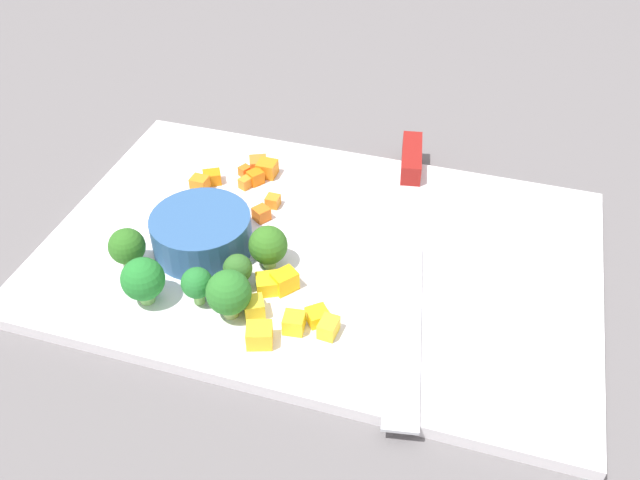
# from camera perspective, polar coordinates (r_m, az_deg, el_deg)

# --- Properties ---
(ground_plane) EXTENTS (4.00, 4.00, 0.00)m
(ground_plane) POSITION_cam_1_polar(r_m,az_deg,el_deg) (0.64, -0.00, -1.50)
(ground_plane) COLOR #625F60
(cutting_board) EXTENTS (0.50, 0.33, 0.01)m
(cutting_board) POSITION_cam_1_polar(r_m,az_deg,el_deg) (0.63, -0.00, -1.10)
(cutting_board) COLOR white
(cutting_board) RESTS_ON ground_plane
(prep_bowl) EXTENTS (0.09, 0.09, 0.04)m
(prep_bowl) POSITION_cam_1_polar(r_m,az_deg,el_deg) (0.63, -9.81, 0.57)
(prep_bowl) COLOR #2F578D
(prep_bowl) RESTS_ON cutting_board
(chef_knife) EXTENTS (0.09, 0.37, 0.02)m
(chef_knife) POSITION_cam_1_polar(r_m,az_deg,el_deg) (0.67, 7.45, 2.86)
(chef_knife) COLOR silver
(chef_knife) RESTS_ON cutting_board
(carrot_dice_0) EXTENTS (0.01, 0.01, 0.01)m
(carrot_dice_0) POSITION_cam_1_polar(r_m,az_deg,el_deg) (0.70, -6.23, 4.75)
(carrot_dice_0) COLOR orange
(carrot_dice_0) RESTS_ON cutting_board
(carrot_dice_1) EXTENTS (0.02, 0.02, 0.01)m
(carrot_dice_1) POSITION_cam_1_polar(r_m,az_deg,el_deg) (0.66, -4.90, 2.19)
(carrot_dice_1) COLOR orange
(carrot_dice_1) RESTS_ON cutting_board
(carrot_dice_2) EXTENTS (0.01, 0.01, 0.01)m
(carrot_dice_2) POSITION_cam_1_polar(r_m,az_deg,el_deg) (0.72, -6.28, 5.74)
(carrot_dice_2) COLOR orange
(carrot_dice_2) RESTS_ON cutting_board
(carrot_dice_3) EXTENTS (0.02, 0.02, 0.01)m
(carrot_dice_3) POSITION_cam_1_polar(r_m,az_deg,el_deg) (0.73, -5.15, 6.25)
(carrot_dice_3) COLOR orange
(carrot_dice_3) RESTS_ON cutting_board
(carrot_dice_4) EXTENTS (0.01, 0.01, 0.01)m
(carrot_dice_4) POSITION_cam_1_polar(r_m,az_deg,el_deg) (0.68, -7.79, 3.18)
(carrot_dice_4) COLOR orange
(carrot_dice_4) RESTS_ON cutting_board
(carrot_dice_5) EXTENTS (0.01, 0.01, 0.01)m
(carrot_dice_5) POSITION_cam_1_polar(r_m,az_deg,el_deg) (0.68, -3.95, 3.24)
(carrot_dice_5) COLOR orange
(carrot_dice_5) RESTS_ON cutting_board
(carrot_dice_6) EXTENTS (0.02, 0.02, 0.01)m
(carrot_dice_6) POSITION_cam_1_polar(r_m,az_deg,el_deg) (0.72, -8.97, 5.17)
(carrot_dice_6) COLOR orange
(carrot_dice_6) RESTS_ON cutting_board
(carrot_dice_7) EXTENTS (0.02, 0.02, 0.02)m
(carrot_dice_7) POSITION_cam_1_polar(r_m,az_deg,el_deg) (0.70, -9.97, 4.60)
(carrot_dice_7) COLOR orange
(carrot_dice_7) RESTS_ON cutting_board
(carrot_dice_8) EXTENTS (0.02, 0.02, 0.01)m
(carrot_dice_8) POSITION_cam_1_polar(r_m,az_deg,el_deg) (0.71, -5.39, 5.21)
(carrot_dice_8) COLOR orange
(carrot_dice_8) RESTS_ON cutting_board
(carrot_dice_9) EXTENTS (0.02, 0.02, 0.02)m
(carrot_dice_9) POSITION_cam_1_polar(r_m,az_deg,el_deg) (0.72, -4.42, 5.94)
(carrot_dice_9) COLOR orange
(carrot_dice_9) RESTS_ON cutting_board
(pepper_dice_0) EXTENTS (0.03, 0.03, 0.01)m
(pepper_dice_0) POSITION_cam_1_polar(r_m,az_deg,el_deg) (0.59, -4.40, -3.68)
(pepper_dice_0) COLOR yellow
(pepper_dice_0) RESTS_ON cutting_board
(pepper_dice_1) EXTENTS (0.02, 0.02, 0.01)m
(pepper_dice_1) POSITION_cam_1_polar(r_m,az_deg,el_deg) (0.55, 0.71, -7.29)
(pepper_dice_1) COLOR yellow
(pepper_dice_1) RESTS_ON cutting_board
(pepper_dice_2) EXTENTS (0.03, 0.02, 0.02)m
(pepper_dice_2) POSITION_cam_1_polar(r_m,az_deg,el_deg) (0.55, -5.06, -7.90)
(pepper_dice_2) COLOR yellow
(pepper_dice_2) RESTS_ON cutting_board
(pepper_dice_3) EXTENTS (0.02, 0.02, 0.02)m
(pepper_dice_3) POSITION_cam_1_polar(r_m,az_deg,el_deg) (0.55, -2.18, -6.90)
(pepper_dice_3) COLOR yellow
(pepper_dice_3) RESTS_ON cutting_board
(pepper_dice_4) EXTENTS (0.02, 0.03, 0.02)m
(pepper_dice_4) POSITION_cam_1_polar(r_m,az_deg,el_deg) (0.59, -2.95, -3.43)
(pepper_dice_4) COLOR yellow
(pepper_dice_4) RESTS_ON cutting_board
(pepper_dice_5) EXTENTS (0.02, 0.02, 0.02)m
(pepper_dice_5) POSITION_cam_1_polar(r_m,az_deg,el_deg) (0.57, -5.51, -5.63)
(pepper_dice_5) COLOR yellow
(pepper_dice_5) RESTS_ON cutting_board
(pepper_dice_6) EXTENTS (0.02, 0.02, 0.01)m
(pepper_dice_6) POSITION_cam_1_polar(r_m,az_deg,el_deg) (0.56, -0.21, -6.35)
(pepper_dice_6) COLOR yellow
(pepper_dice_6) RESTS_ON cutting_board
(broccoli_floret_0) EXTENTS (0.03, 0.03, 0.04)m
(broccoli_floret_0) POSITION_cam_1_polar(r_m,az_deg,el_deg) (0.57, -10.20, -3.60)
(broccoli_floret_0) COLOR #80BA5E
(broccoli_floret_0) RESTS_ON cutting_board
(broccoli_floret_1) EXTENTS (0.04, 0.04, 0.04)m
(broccoli_floret_1) POSITION_cam_1_polar(r_m,az_deg,el_deg) (0.58, -14.51, -3.22)
(broccoli_floret_1) COLOR #81BF64
(broccoli_floret_1) RESTS_ON cutting_board
(broccoli_floret_2) EXTENTS (0.03, 0.03, 0.04)m
(broccoli_floret_2) POSITION_cam_1_polar(r_m,az_deg,el_deg) (0.60, -4.34, -0.48)
(broccoli_floret_2) COLOR #8DB756
(broccoli_floret_2) RESTS_ON cutting_board
(broccoli_floret_3) EXTENTS (0.03, 0.03, 0.04)m
(broccoli_floret_3) POSITION_cam_1_polar(r_m,az_deg,el_deg) (0.62, -15.76, -0.57)
(broccoli_floret_3) COLOR #8CB969
(broccoli_floret_3) RESTS_ON cutting_board
(broccoli_floret_4) EXTENTS (0.03, 0.03, 0.03)m
(broccoli_floret_4) POSITION_cam_1_polar(r_m,az_deg,el_deg) (0.58, -6.87, -2.44)
(broccoli_floret_4) COLOR #97AE63
(broccoli_floret_4) RESTS_ON cutting_board
(broccoli_floret_5) EXTENTS (0.04, 0.04, 0.04)m
(broccoli_floret_5) POSITION_cam_1_polar(r_m,az_deg,el_deg) (0.56, -7.61, -4.41)
(broccoli_floret_5) COLOR #92B363
(broccoli_floret_5) RESTS_ON cutting_board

